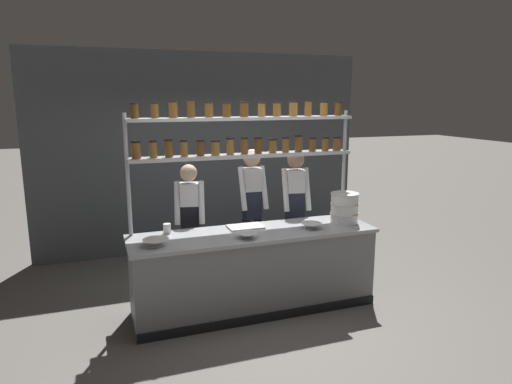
{
  "coord_description": "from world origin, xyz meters",
  "views": [
    {
      "loc": [
        -1.64,
        -4.65,
        2.39
      ],
      "look_at": [
        0.09,
        0.2,
        1.33
      ],
      "focal_mm": 32.0,
      "sensor_mm": 36.0,
      "label": 1
    }
  ],
  "objects_px": {
    "chef_center": "(252,205)",
    "chef_right": "(295,206)",
    "prep_bowl_center_front": "(247,236)",
    "cutting_board": "(245,227)",
    "serving_cup_front": "(167,228)",
    "chef_left": "(190,221)",
    "container_stack": "(344,208)",
    "spice_shelf_unit": "(244,140)",
    "prep_bowl_near_left": "(311,226)",
    "prep_bowl_center_back": "(156,243)"
  },
  "relations": [
    {
      "from": "chef_center",
      "to": "chef_right",
      "type": "xyz_separation_m",
      "value": [
        0.53,
        -0.19,
        -0.02
      ]
    },
    {
      "from": "chef_center",
      "to": "prep_bowl_center_front",
      "type": "bearing_deg",
      "value": -110.21
    },
    {
      "from": "prep_bowl_center_front",
      "to": "chef_right",
      "type": "bearing_deg",
      "value": 41.89
    },
    {
      "from": "cutting_board",
      "to": "serving_cup_front",
      "type": "relative_size",
      "value": 3.69
    },
    {
      "from": "chef_left",
      "to": "chef_right",
      "type": "bearing_deg",
      "value": 10.51
    },
    {
      "from": "cutting_board",
      "to": "container_stack",
      "type": "bearing_deg",
      "value": -9.35
    },
    {
      "from": "chef_right",
      "to": "prep_bowl_center_front",
      "type": "distance_m",
      "value": 1.28
    },
    {
      "from": "chef_left",
      "to": "chef_center",
      "type": "relative_size",
      "value": 0.92
    },
    {
      "from": "serving_cup_front",
      "to": "spice_shelf_unit",
      "type": "bearing_deg",
      "value": 3.54
    },
    {
      "from": "prep_bowl_near_left",
      "to": "prep_bowl_center_front",
      "type": "xyz_separation_m",
      "value": [
        -0.81,
        -0.11,
        -0.0
      ]
    },
    {
      "from": "chef_center",
      "to": "cutting_board",
      "type": "height_order",
      "value": "chef_center"
    },
    {
      "from": "chef_left",
      "to": "chef_center",
      "type": "height_order",
      "value": "chef_center"
    },
    {
      "from": "serving_cup_front",
      "to": "cutting_board",
      "type": "bearing_deg",
      "value": -6.03
    },
    {
      "from": "spice_shelf_unit",
      "to": "prep_bowl_center_back",
      "type": "xyz_separation_m",
      "value": [
        -1.1,
        -0.47,
        -0.96
      ]
    },
    {
      "from": "spice_shelf_unit",
      "to": "prep_bowl_center_back",
      "type": "height_order",
      "value": "spice_shelf_unit"
    },
    {
      "from": "chef_right",
      "to": "cutting_board",
      "type": "relative_size",
      "value": 4.32
    },
    {
      "from": "chef_center",
      "to": "serving_cup_front",
      "type": "xyz_separation_m",
      "value": [
        -1.2,
        -0.56,
        -0.05
      ]
    },
    {
      "from": "prep_bowl_center_front",
      "to": "container_stack",
      "type": "bearing_deg",
      "value": 8.49
    },
    {
      "from": "chef_left",
      "to": "chef_center",
      "type": "xyz_separation_m",
      "value": [
        0.85,
        0.14,
        0.1
      ]
    },
    {
      "from": "chef_right",
      "to": "cutting_board",
      "type": "xyz_separation_m",
      "value": [
        -0.84,
        -0.46,
        -0.07
      ]
    },
    {
      "from": "cutting_board",
      "to": "prep_bowl_near_left",
      "type": "height_order",
      "value": "prep_bowl_near_left"
    },
    {
      "from": "cutting_board",
      "to": "prep_bowl_center_front",
      "type": "relative_size",
      "value": 1.71
    },
    {
      "from": "spice_shelf_unit",
      "to": "container_stack",
      "type": "height_order",
      "value": "spice_shelf_unit"
    },
    {
      "from": "container_stack",
      "to": "prep_bowl_center_front",
      "type": "height_order",
      "value": "container_stack"
    },
    {
      "from": "chef_center",
      "to": "prep_bowl_center_back",
      "type": "xyz_separation_m",
      "value": [
        -1.37,
        -0.98,
        -0.07
      ]
    },
    {
      "from": "container_stack",
      "to": "chef_right",
      "type": "bearing_deg",
      "value": 117.56
    },
    {
      "from": "spice_shelf_unit",
      "to": "chef_right",
      "type": "bearing_deg",
      "value": 21.42
    },
    {
      "from": "container_stack",
      "to": "serving_cup_front",
      "type": "height_order",
      "value": "container_stack"
    },
    {
      "from": "chef_left",
      "to": "cutting_board",
      "type": "distance_m",
      "value": 0.75
    },
    {
      "from": "chef_left",
      "to": "prep_bowl_near_left",
      "type": "xyz_separation_m",
      "value": [
        1.25,
        -0.79,
        0.03
      ]
    },
    {
      "from": "chef_right",
      "to": "cutting_board",
      "type": "bearing_deg",
      "value": -141.16
    },
    {
      "from": "prep_bowl_center_front",
      "to": "cutting_board",
      "type": "bearing_deg",
      "value": 73.86
    },
    {
      "from": "container_stack",
      "to": "prep_bowl_center_front",
      "type": "xyz_separation_m",
      "value": [
        -1.3,
        -0.19,
        -0.15
      ]
    },
    {
      "from": "spice_shelf_unit",
      "to": "chef_right",
      "type": "distance_m",
      "value": 1.26
    },
    {
      "from": "chef_left",
      "to": "cutting_board",
      "type": "xyz_separation_m",
      "value": [
        0.54,
        -0.51,
        0.01
      ]
    },
    {
      "from": "chef_right",
      "to": "prep_bowl_center_front",
      "type": "xyz_separation_m",
      "value": [
        -0.95,
        -0.85,
        -0.05
      ]
    },
    {
      "from": "container_stack",
      "to": "cutting_board",
      "type": "xyz_separation_m",
      "value": [
        -1.18,
        0.19,
        -0.17
      ]
    },
    {
      "from": "prep_bowl_near_left",
      "to": "container_stack",
      "type": "bearing_deg",
      "value": 10.2
    },
    {
      "from": "spice_shelf_unit",
      "to": "serving_cup_front",
      "type": "height_order",
      "value": "spice_shelf_unit"
    },
    {
      "from": "chef_left",
      "to": "prep_bowl_center_front",
      "type": "relative_size",
      "value": 6.92
    },
    {
      "from": "chef_right",
      "to": "serving_cup_front",
      "type": "bearing_deg",
      "value": -158.01
    },
    {
      "from": "prep_bowl_center_back",
      "to": "serving_cup_front",
      "type": "relative_size",
      "value": 2.47
    },
    {
      "from": "spice_shelf_unit",
      "to": "chef_right",
      "type": "relative_size",
      "value": 1.55
    },
    {
      "from": "chef_right",
      "to": "prep_bowl_center_back",
      "type": "bearing_deg",
      "value": -147.67
    },
    {
      "from": "spice_shelf_unit",
      "to": "prep_bowl_near_left",
      "type": "height_order",
      "value": "spice_shelf_unit"
    },
    {
      "from": "cutting_board",
      "to": "chef_left",
      "type": "bearing_deg",
      "value": 136.89
    },
    {
      "from": "chef_center",
      "to": "container_stack",
      "type": "bearing_deg",
      "value": -42.24
    },
    {
      "from": "chef_center",
      "to": "prep_bowl_center_front",
      "type": "distance_m",
      "value": 1.12
    },
    {
      "from": "chef_left",
      "to": "prep_bowl_near_left",
      "type": "relative_size",
      "value": 6.65
    },
    {
      "from": "chef_center",
      "to": "cutting_board",
      "type": "distance_m",
      "value": 0.73
    }
  ]
}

